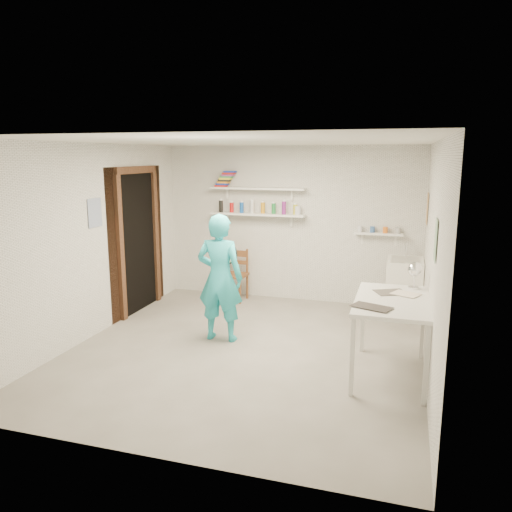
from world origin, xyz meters
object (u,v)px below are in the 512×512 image
(work_table, at_px, (391,338))
(wooden_chair, at_px, (234,275))
(desk_lamp, at_px, (415,269))
(belfast_sink, at_px, (405,270))
(wall_clock, at_px, (226,253))
(man, at_px, (220,278))

(work_table, bearing_deg, wooden_chair, 138.93)
(wooden_chair, relative_size, desk_lamp, 5.27)
(desk_lamp, bearing_deg, belfast_sink, 93.71)
(wall_clock, relative_size, desk_lamp, 1.83)
(man, relative_size, wall_clock, 5.56)
(wall_clock, bearing_deg, belfast_sink, 29.01)
(man, bearing_deg, work_table, 166.10)
(belfast_sink, distance_m, wooden_chair, 2.59)
(man, bearing_deg, belfast_sink, -146.84)
(wall_clock, relative_size, work_table, 0.23)
(man, bearing_deg, wooden_chair, -77.45)
(wall_clock, xyz_separation_m, desk_lamp, (2.25, -0.20, -0.01))
(belfast_sink, height_order, work_table, belfast_sink)
(man, height_order, wooden_chair, man)
(wooden_chair, bearing_deg, belfast_sink, -0.49)
(man, height_order, desk_lamp, man)
(wooden_chair, height_order, desk_lamp, desk_lamp)
(wall_clock, distance_m, work_table, 2.25)
(belfast_sink, height_order, man, man)
(work_table, bearing_deg, belfast_sink, 86.75)
(man, bearing_deg, wall_clock, -91.98)
(wooden_chair, distance_m, work_table, 3.25)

